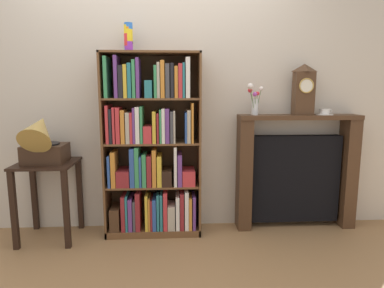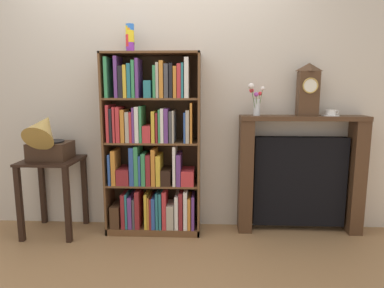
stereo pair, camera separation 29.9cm
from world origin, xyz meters
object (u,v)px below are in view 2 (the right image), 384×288
(side_table_left, at_px, (53,179))
(teacup_with_saucer, at_px, (331,113))
(gramophone, at_px, (47,138))
(fireplace_mantel, at_px, (300,175))
(cup_stack, at_px, (130,39))
(bookshelf, at_px, (152,153))
(flower_vase, at_px, (256,100))
(mantel_clock, at_px, (308,90))

(side_table_left, height_order, teacup_with_saucer, teacup_with_saucer)
(gramophone, height_order, fireplace_mantel, gramophone)
(cup_stack, bearing_deg, gramophone, -166.26)
(bookshelf, relative_size, flower_vase, 5.72)
(side_table_left, bearing_deg, flower_vase, 3.50)
(flower_vase, bearing_deg, side_table_left, -176.50)
(cup_stack, relative_size, teacup_with_saucer, 1.57)
(fireplace_mantel, bearing_deg, flower_vase, -175.39)
(teacup_with_saucer, bearing_deg, fireplace_mantel, 175.54)
(mantel_clock, bearing_deg, teacup_with_saucer, 0.56)
(cup_stack, height_order, mantel_clock, cup_stack)
(gramophone, bearing_deg, bookshelf, 8.19)
(cup_stack, distance_m, side_table_left, 1.43)
(bookshelf, height_order, flower_vase, bookshelf)
(cup_stack, height_order, flower_vase, cup_stack)
(fireplace_mantel, bearing_deg, cup_stack, -178.87)
(side_table_left, xyz_separation_m, teacup_with_saucer, (2.47, 0.13, 0.59))
(mantel_clock, relative_size, flower_vase, 1.61)
(cup_stack, relative_size, side_table_left, 0.36)
(cup_stack, xyz_separation_m, fireplace_mantel, (1.52, 0.03, -1.21))
(cup_stack, distance_m, mantel_clock, 1.61)
(gramophone, relative_size, fireplace_mantel, 0.44)
(flower_vase, bearing_deg, fireplace_mantel, 4.61)
(gramophone, distance_m, teacup_with_saucer, 2.49)
(bookshelf, relative_size, fireplace_mantel, 1.45)
(side_table_left, height_order, flower_vase, flower_vase)
(fireplace_mantel, height_order, teacup_with_saucer, teacup_with_saucer)
(side_table_left, bearing_deg, fireplace_mantel, 3.71)
(gramophone, distance_m, mantel_clock, 2.31)
(bookshelf, height_order, cup_stack, cup_stack)
(bookshelf, bearing_deg, side_table_left, -175.58)
(side_table_left, relative_size, mantel_clock, 1.51)
(fireplace_mantel, distance_m, mantel_clock, 0.77)
(side_table_left, bearing_deg, teacup_with_saucer, 2.94)
(fireplace_mantel, bearing_deg, teacup_with_saucer, -4.46)
(teacup_with_saucer, bearing_deg, flower_vase, -178.62)
(fireplace_mantel, relative_size, mantel_clock, 2.44)
(mantel_clock, bearing_deg, gramophone, -175.34)
(cup_stack, height_order, fireplace_mantel, cup_stack)
(bookshelf, xyz_separation_m, gramophone, (-0.89, -0.13, 0.15))
(gramophone, height_order, teacup_with_saucer, gramophone)
(bookshelf, bearing_deg, mantel_clock, 2.34)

